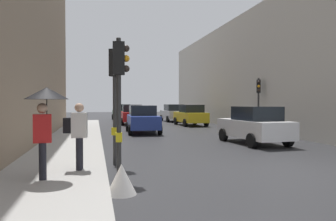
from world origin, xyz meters
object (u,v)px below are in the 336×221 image
object	(u,v)px
traffic_light_near_right	(115,83)
car_green_estate	(122,112)
car_blue_van	(143,119)
car_yellow_taxi	(191,115)
car_red_sedan	(132,115)
traffic_light_mid_street	(259,95)
car_silver_hatchback	(173,113)
pedestrian_with_black_backpack	(78,132)
pedestrian_with_umbrella	(45,107)
warning_sign_triangle	(121,179)
traffic_light_near_left	(120,82)
car_white_compact	(254,125)

from	to	relation	value
traffic_light_near_right	car_green_estate	xyz separation A→B (m)	(2.26, 26.07, -1.67)
car_blue_van	car_yellow_taxi	bearing A→B (deg)	49.59
car_yellow_taxi	car_red_sedan	xyz separation A→B (m)	(-4.70, 2.53, 0.00)
traffic_light_mid_street	car_green_estate	world-z (taller)	traffic_light_mid_street
car_silver_hatchback	pedestrian_with_black_backpack	world-z (taller)	pedestrian_with_black_backpack
traffic_light_near_right	pedestrian_with_umbrella	distance (m)	2.91
car_green_estate	warning_sign_triangle	xyz separation A→B (m)	(-2.34, -29.42, -0.55)
traffic_light_mid_street	car_red_sedan	size ratio (longest dim) A/B	0.83
traffic_light_mid_street	traffic_light_near_left	xyz separation A→B (m)	(-9.55, -10.63, 0.06)
car_white_compact	pedestrian_with_umbrella	distance (m)	10.42
pedestrian_with_umbrella	traffic_light_near_left	bearing A→B (deg)	13.31
car_silver_hatchback	car_red_sedan	distance (m)	5.86
warning_sign_triangle	car_green_estate	bearing A→B (deg)	85.45
car_yellow_taxi	car_white_compact	bearing A→B (deg)	-92.58
car_red_sedan	warning_sign_triangle	size ratio (longest dim) A/B	6.53
car_white_compact	pedestrian_with_black_backpack	world-z (taller)	pedestrian_with_black_backpack
traffic_light_near_right	car_blue_van	world-z (taller)	traffic_light_near_right
traffic_light_mid_street	traffic_light_near_right	bearing A→B (deg)	-137.25
traffic_light_near_right	car_white_compact	bearing A→B (deg)	29.82
car_white_compact	car_red_sedan	size ratio (longest dim) A/B	1.02
traffic_light_mid_street	car_white_compact	distance (m)	5.96
car_yellow_taxi	traffic_light_near_left	bearing A→B (deg)	-111.86
car_white_compact	warning_sign_triangle	bearing A→B (deg)	-133.28
car_yellow_taxi	car_silver_hatchback	distance (m)	6.11
traffic_light_mid_street	pedestrian_with_black_backpack	bearing A→B (deg)	-136.40
car_yellow_taxi	car_silver_hatchback	bearing A→B (deg)	90.53
traffic_light_mid_street	pedestrian_with_umbrella	distance (m)	15.81
traffic_light_near_right	car_white_compact	xyz separation A→B (m)	(6.68, 3.83, -1.67)
car_silver_hatchback	warning_sign_triangle	bearing A→B (deg)	-105.78
car_white_compact	car_silver_hatchback	world-z (taller)	same
traffic_light_near_left	warning_sign_triangle	size ratio (longest dim) A/B	5.53
car_green_estate	car_white_compact	distance (m)	22.67
car_silver_hatchback	pedestrian_with_umbrella	bearing A→B (deg)	-109.98
traffic_light_mid_street	car_yellow_taxi	size ratio (longest dim) A/B	0.82
traffic_light_mid_street	pedestrian_with_black_backpack	distance (m)	14.72
traffic_light_near_left	car_blue_van	xyz separation A→B (m)	(2.34, 12.30, -1.60)
traffic_light_mid_street	warning_sign_triangle	world-z (taller)	traffic_light_mid_street
warning_sign_triangle	car_yellow_taxi	bearing A→B (deg)	69.52
traffic_light_near_right	warning_sign_triangle	xyz separation A→B (m)	(-0.08, -3.35, -2.23)
traffic_light_near_left	pedestrian_with_umbrella	xyz separation A→B (m)	(-1.75, -0.41, -0.64)
car_silver_hatchback	car_red_sedan	bearing A→B (deg)	-142.33
car_red_sedan	car_blue_van	bearing A→B (deg)	-91.38
car_yellow_taxi	car_blue_van	world-z (taller)	same
car_yellow_taxi	warning_sign_triangle	xyz separation A→B (m)	(-7.32, -19.60, -0.55)
traffic_light_near_right	warning_sign_triangle	distance (m)	4.02
pedestrian_with_umbrella	warning_sign_triangle	bearing A→B (deg)	-34.28
car_blue_van	car_silver_hatchback	world-z (taller)	same
car_blue_van	warning_sign_triangle	bearing A→B (deg)	-99.93
pedestrian_with_black_backpack	car_blue_van	bearing A→B (deg)	73.82
traffic_light_near_right	warning_sign_triangle	size ratio (longest dim) A/B	5.69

